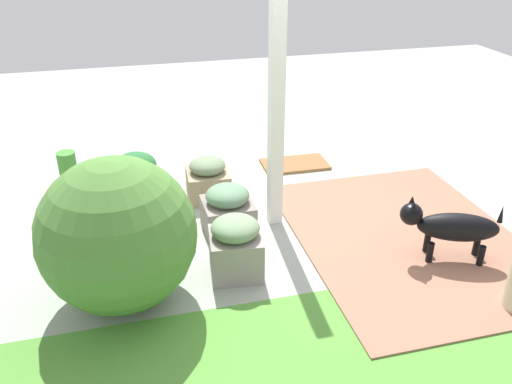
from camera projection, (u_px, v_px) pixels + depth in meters
ground_plane at (296, 221)px, 4.77m from camera, size 12.00×12.00×0.00m
brick_path at (407, 238)px, 4.50m from camera, size 1.80×2.40×0.02m
porch_pillar at (276, 108)px, 4.29m from camera, size 0.11×0.11×2.11m
stone_planter_nearest at (208, 179)px, 5.09m from camera, size 0.42×0.42×0.41m
stone_planter_near at (228, 209)px, 4.56m from camera, size 0.43×0.41×0.42m
stone_planter_mid at (236, 246)px, 3.98m from camera, size 0.43×0.43×0.48m
round_shrub at (118, 235)px, 3.56m from camera, size 1.07×1.07×1.07m
terracotta_pot_spiky at (135, 203)px, 4.52m from camera, size 0.21×0.21×0.56m
terracotta_pot_broad at (136, 171)px, 5.10m from camera, size 0.39×0.39×0.43m
terracotta_pot_tall at (72, 191)px, 4.83m from camera, size 0.29×0.29×0.59m
dog at (451, 226)px, 4.11m from camera, size 0.75×0.43×0.52m
doormat at (295, 164)px, 5.82m from camera, size 0.71×0.42×0.03m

